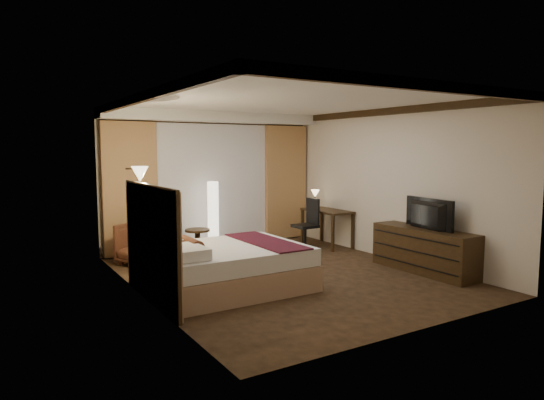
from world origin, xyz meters
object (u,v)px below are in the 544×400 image
side_table (198,243)px  floor_lamp (213,216)px  television (424,210)px  office_chair (305,224)px  bed (227,267)px  dresser (424,250)px  armchair (146,241)px  desk (327,228)px

side_table → floor_lamp: 0.70m
television → office_chair: bearing=21.4°
side_table → office_chair: office_chair is taller
side_table → television: 4.05m
bed → dresser: dresser is taller
bed → office_chair: size_ratio=2.10×
side_table → armchair: bearing=-173.0°
dresser → bed: bearing=165.6°
bed → floor_lamp: floor_lamp is taller
side_table → desk: (2.61, -0.52, 0.12)m
desk → office_chair: office_chair is taller
floor_lamp → dresser: floor_lamp is taller
bed → desk: (3.08, 1.67, 0.06)m
desk → dresser: size_ratio=0.61×
floor_lamp → television: (2.17, -3.30, 0.32)m
bed → television: television is taller
armchair → office_chair: (3.03, -0.45, 0.11)m
armchair → floor_lamp: size_ratio=0.58×
dresser → armchair: bearing=141.9°
television → armchair: bearing=59.2°
office_chair → television: (0.60, -2.42, 0.50)m
desk → television: (0.02, -2.47, 0.63)m
television → side_table: bearing=48.8°
office_chair → television: size_ratio=0.98×
television → bed: bearing=83.0°
side_table → office_chair: size_ratio=0.50×
side_table → floor_lamp: bearing=33.4°
desk → office_chair: (-0.58, -0.05, 0.13)m
side_table → office_chair: (2.03, -0.57, 0.26)m
side_table → desk: bearing=-11.4°
armchair → side_table: armchair is taller
bed → floor_lamp: bearing=69.5°
bed → floor_lamp: (0.93, 2.49, 0.37)m
armchair → dresser: (3.66, -2.87, -0.04)m
side_table → dresser: bearing=-48.4°
desk → television: bearing=-89.5°
office_chair → television: television is taller
desk → office_chair: bearing=-175.0°
bed → dresser: 3.23m
bed → desk: desk is taller
bed → floor_lamp: 2.69m
side_table → bed: bearing=-102.1°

